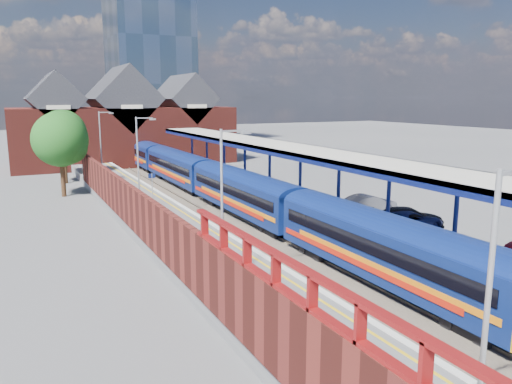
% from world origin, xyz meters
% --- Properties ---
extents(ground, '(240.00, 240.00, 0.00)m').
position_xyz_m(ground, '(0.00, 30.00, 0.00)').
color(ground, '#5B5B5E').
rests_on(ground, ground).
extents(ballast_bed, '(6.00, 76.00, 0.06)m').
position_xyz_m(ballast_bed, '(0.00, 20.00, 0.03)').
color(ballast_bed, '#473D33').
rests_on(ballast_bed, ground).
extents(rails, '(4.51, 76.00, 0.14)m').
position_xyz_m(rails, '(0.00, 20.00, 0.12)').
color(rails, slate).
rests_on(rails, ground).
extents(left_platform, '(5.00, 76.00, 1.00)m').
position_xyz_m(left_platform, '(-5.50, 20.00, 0.50)').
color(left_platform, '#565659').
rests_on(left_platform, ground).
extents(right_platform, '(6.00, 76.00, 1.00)m').
position_xyz_m(right_platform, '(6.00, 20.00, 0.50)').
color(right_platform, '#565659').
rests_on(right_platform, ground).
extents(coping_left, '(0.30, 76.00, 0.05)m').
position_xyz_m(coping_left, '(-3.15, 20.00, 1.02)').
color(coping_left, silver).
rests_on(coping_left, left_platform).
extents(coping_right, '(0.30, 76.00, 0.05)m').
position_xyz_m(coping_right, '(3.15, 20.00, 1.02)').
color(coping_right, silver).
rests_on(coping_right, right_platform).
extents(yellow_line, '(0.14, 76.00, 0.01)m').
position_xyz_m(yellow_line, '(-3.75, 20.00, 1.01)').
color(yellow_line, yellow).
rests_on(yellow_line, left_platform).
extents(train, '(2.88, 65.91, 3.45)m').
position_xyz_m(train, '(1.49, 28.72, 2.12)').
color(train, navy).
rests_on(train, ground).
extents(canopy, '(4.50, 52.00, 4.48)m').
position_xyz_m(canopy, '(5.48, 21.95, 5.25)').
color(canopy, navy).
rests_on(canopy, right_platform).
extents(lamp_post_a, '(1.48, 0.18, 7.00)m').
position_xyz_m(lamp_post_a, '(-6.36, -8.00, 4.99)').
color(lamp_post_a, '#A5A8AA').
rests_on(lamp_post_a, left_platform).
extents(lamp_post_b, '(1.48, 0.18, 7.00)m').
position_xyz_m(lamp_post_b, '(-6.36, 6.00, 4.99)').
color(lamp_post_b, '#A5A8AA').
rests_on(lamp_post_b, left_platform).
extents(lamp_post_c, '(1.48, 0.18, 7.00)m').
position_xyz_m(lamp_post_c, '(-6.36, 22.00, 4.99)').
color(lamp_post_c, '#A5A8AA').
rests_on(lamp_post_c, left_platform).
extents(lamp_post_d, '(1.48, 0.18, 7.00)m').
position_xyz_m(lamp_post_d, '(-6.36, 38.00, 4.99)').
color(lamp_post_d, '#A5A8AA').
rests_on(lamp_post_d, left_platform).
extents(platform_sign, '(0.55, 0.08, 2.50)m').
position_xyz_m(platform_sign, '(-5.00, 24.00, 2.69)').
color(platform_sign, '#A5A8AA').
rests_on(platform_sign, left_platform).
extents(brick_wall, '(0.35, 50.00, 3.86)m').
position_xyz_m(brick_wall, '(-8.10, 13.54, 2.45)').
color(brick_wall, '#5C1E18').
rests_on(brick_wall, left_platform).
extents(station_building, '(30.00, 12.12, 13.78)m').
position_xyz_m(station_building, '(0.00, 58.00, 5.45)').
color(station_building, '#5C1E18').
rests_on(station_building, ground).
extents(glass_tower, '(14.20, 14.20, 40.30)m').
position_xyz_m(glass_tower, '(10.00, 80.00, 20.20)').
color(glass_tower, '#445D75').
rests_on(glass_tower, ground).
extents(tree_near, '(5.20, 5.20, 8.10)m').
position_xyz_m(tree_near, '(-10.35, 35.91, 5.35)').
color(tree_near, '#382314').
rests_on(tree_near, ground).
extents(tree_far, '(5.20, 5.20, 8.10)m').
position_xyz_m(tree_far, '(-9.35, 43.91, 5.35)').
color(tree_far, '#382314').
rests_on(tree_far, ground).
extents(parked_car_silver, '(4.37, 1.57, 1.44)m').
position_xyz_m(parked_car_silver, '(8.19, 13.68, 1.72)').
color(parked_car_silver, silver).
rests_on(parked_car_silver, right_platform).
extents(parked_car_dark, '(5.06, 3.16, 1.37)m').
position_xyz_m(parked_car_dark, '(7.95, 9.36, 1.68)').
color(parked_car_dark, black).
rests_on(parked_car_dark, right_platform).
extents(parked_car_blue, '(4.74, 2.26, 1.31)m').
position_xyz_m(parked_car_blue, '(7.53, 8.85, 1.65)').
color(parked_car_blue, navy).
rests_on(parked_car_blue, right_platform).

